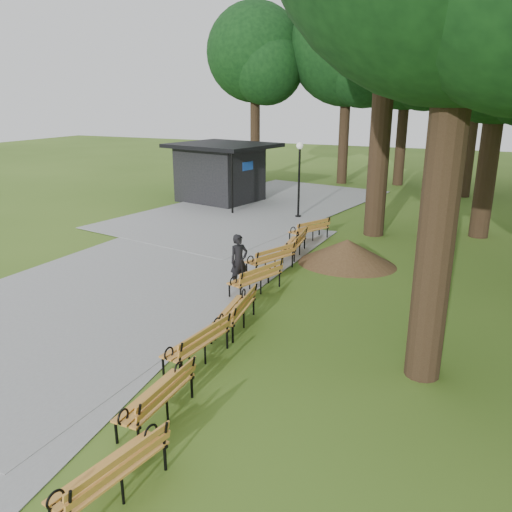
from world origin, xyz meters
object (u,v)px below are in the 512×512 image
at_px(bench_5, 270,258).
at_px(bench_3, 235,310).
at_px(bench_6, 294,244).
at_px(kiosk, 220,172).
at_px(bench_0, 111,471).
at_px(lamp_post, 299,165).
at_px(bench_4, 255,278).
at_px(person, 239,261).
at_px(dirt_mound, 347,252).
at_px(lawn_tree_4, 505,32).
at_px(bench_7, 309,230).
at_px(bench_1, 156,397).
at_px(bench_2, 196,343).

bearing_deg(bench_5, bench_3, 33.83).
bearing_deg(bench_6, kiosk, -144.54).
height_order(bench_3, bench_6, same).
bearing_deg(bench_0, lamp_post, -158.05).
height_order(lamp_post, bench_0, lamp_post).
distance_m(bench_3, bench_4, 2.37).
xyz_separation_m(kiosk, bench_3, (7.87, -13.88, -1.10)).
relative_size(person, bench_3, 0.84).
xyz_separation_m(bench_3, bench_4, (-0.52, 2.31, 0.00)).
distance_m(dirt_mound, lawn_tree_4, 9.98).
xyz_separation_m(bench_3, bench_6, (-0.76, 6.13, 0.00)).
bearing_deg(bench_5, dirt_mound, 152.41).
bearing_deg(lamp_post, bench_7, -64.19).
height_order(bench_1, lawn_tree_4, lawn_tree_4).
xyz_separation_m(bench_0, bench_2, (-0.91, 3.83, 0.00)).
xyz_separation_m(person, bench_6, (0.37, 3.61, -0.36)).
height_order(person, kiosk, kiosk).
bearing_deg(dirt_mound, lamp_post, 123.29).
distance_m(person, lamp_post, 9.58).
height_order(bench_0, lawn_tree_4, lawn_tree_4).
distance_m(bench_4, bench_7, 5.91).
height_order(person, bench_6, person).
relative_size(bench_1, bench_6, 1.00).
bearing_deg(kiosk, bench_6, -35.53).
relative_size(bench_3, bench_7, 1.00).
relative_size(bench_2, bench_4, 1.00).
relative_size(bench_5, bench_7, 1.00).
bearing_deg(bench_0, dirt_mound, -170.95).
bearing_deg(dirt_mound, lawn_tree_4, 55.41).
distance_m(person, bench_4, 0.74).
height_order(lamp_post, bench_7, lamp_post).
xyz_separation_m(bench_0, bench_1, (-0.50, 1.78, 0.00)).
xyz_separation_m(bench_0, bench_4, (-1.45, 8.01, 0.00)).
xyz_separation_m(bench_4, bench_7, (-0.38, 5.90, 0.00)).
relative_size(lamp_post, bench_0, 1.82).
bearing_deg(bench_0, person, -155.48).
relative_size(bench_0, bench_4, 1.00).
relative_size(bench_2, bench_3, 1.00).
bearing_deg(bench_1, bench_7, -174.33).
distance_m(person, bench_7, 5.71).
height_order(kiosk, bench_3, kiosk).
bearing_deg(dirt_mound, bench_2, -98.62).
distance_m(bench_2, bench_7, 10.12).
relative_size(bench_4, lawn_tree_4, 0.17).
xyz_separation_m(bench_3, bench_5, (-0.86, 4.22, 0.00)).
bearing_deg(bench_5, bench_7, -157.07).
distance_m(dirt_mound, bench_2, 7.91).
bearing_deg(bench_3, bench_0, 1.56).
bearing_deg(bench_7, bench_0, 33.40).
bearing_deg(bench_1, bench_4, -171.90).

